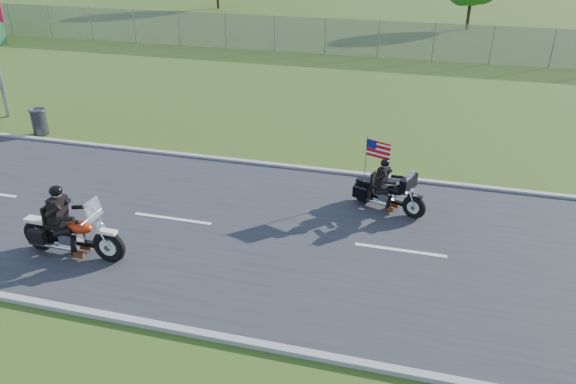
# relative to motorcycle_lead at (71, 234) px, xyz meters

# --- Properties ---
(ground) EXTENTS (420.00, 420.00, 0.00)m
(ground) POSITION_rel_motorcycle_lead_xyz_m (3.52, 2.17, -0.58)
(ground) COLOR #354D18
(ground) RESTS_ON ground
(road) EXTENTS (120.00, 8.00, 0.04)m
(road) POSITION_rel_motorcycle_lead_xyz_m (3.52, 2.17, -0.56)
(road) COLOR #28282B
(road) RESTS_ON ground
(curb_north) EXTENTS (120.00, 0.18, 0.12)m
(curb_north) POSITION_rel_motorcycle_lead_xyz_m (3.52, 6.22, -0.53)
(curb_north) COLOR #9E9B93
(curb_north) RESTS_ON ground
(curb_south) EXTENTS (120.00, 0.18, 0.12)m
(curb_south) POSITION_rel_motorcycle_lead_xyz_m (3.52, -1.88, -0.53)
(curb_south) COLOR #9E9B93
(curb_south) RESTS_ON ground
(fence) EXTENTS (60.00, 0.03, 2.00)m
(fence) POSITION_rel_motorcycle_lead_xyz_m (-1.48, 22.17, 0.42)
(fence) COLOR gray
(fence) RESTS_ON ground
(motorcycle_lead) EXTENTS (2.73, 0.66, 1.84)m
(motorcycle_lead) POSITION_rel_motorcycle_lead_xyz_m (0.00, 0.00, 0.00)
(motorcycle_lead) COLOR black
(motorcycle_lead) RESTS_ON ground
(motorcycle_follow) EXTENTS (2.11, 1.11, 1.84)m
(motorcycle_follow) POSITION_rel_motorcycle_lead_xyz_m (6.98, 4.20, -0.07)
(motorcycle_follow) COLOR black
(motorcycle_follow) RESTS_ON ground
(trash_can) EXTENTS (0.69, 0.69, 0.93)m
(trash_can) POSITION_rel_motorcycle_lead_xyz_m (-5.93, 6.79, -0.11)
(trash_can) COLOR #313136
(trash_can) RESTS_ON ground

